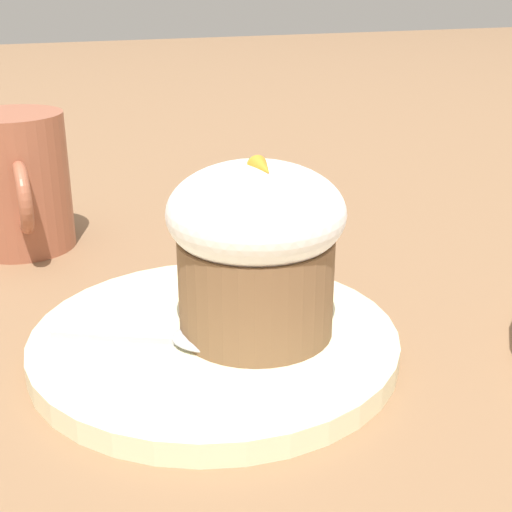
% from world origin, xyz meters
% --- Properties ---
extents(ground_plane, '(4.00, 4.00, 0.00)m').
position_xyz_m(ground_plane, '(0.00, 0.00, 0.00)').
color(ground_plane, '#846042').
extents(dessert_plate, '(0.21, 0.21, 0.01)m').
position_xyz_m(dessert_plate, '(0.00, 0.00, 0.01)').
color(dessert_plate, beige).
rests_on(dessert_plate, ground_plane).
extents(carrot_cake, '(0.10, 0.10, 0.10)m').
position_xyz_m(carrot_cake, '(0.01, 0.02, 0.06)').
color(carrot_cake, brown).
rests_on(carrot_cake, dessert_plate).
extents(spoon, '(0.07, 0.11, 0.01)m').
position_xyz_m(spoon, '(0.01, -0.02, 0.02)').
color(spoon, '#B7B7BC').
rests_on(spoon, dessert_plate).
extents(coffee_cup, '(0.11, 0.08, 0.11)m').
position_xyz_m(coffee_cup, '(-0.22, -0.08, 0.05)').
color(coffee_cup, '#9E563D').
rests_on(coffee_cup, ground_plane).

